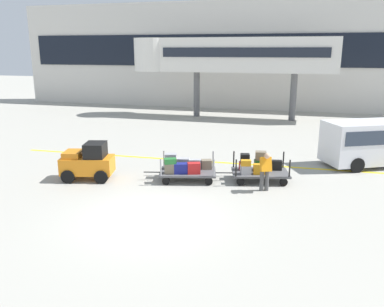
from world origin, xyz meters
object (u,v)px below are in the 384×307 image
(baggage_tug, at_px, (88,162))
(shuttle_van, at_px, (376,140))
(baggage_cart_middle, at_px, (258,168))
(baggage_handler, at_px, (265,170))
(baggage_cart_lead, at_px, (185,168))

(baggage_tug, xyz_separation_m, shuttle_van, (11.92, 5.45, 0.48))
(baggage_cart_middle, height_order, baggage_handler, baggage_handler)
(baggage_cart_lead, distance_m, baggage_cart_middle, 3.03)
(baggage_tug, distance_m, baggage_handler, 7.28)
(baggage_cart_lead, relative_size, baggage_handler, 1.98)
(baggage_tug, distance_m, baggage_cart_lead, 4.06)
(baggage_cart_lead, height_order, baggage_cart_middle, baggage_cart_middle)
(baggage_cart_middle, bearing_deg, baggage_handler, -72.18)
(baggage_cart_lead, xyz_separation_m, shuttle_van, (7.98, 4.48, 0.69))
(baggage_cart_lead, distance_m, baggage_handler, 3.38)
(baggage_tug, distance_m, baggage_cart_middle, 7.08)
(shuttle_van, bearing_deg, baggage_tug, -155.42)
(baggage_handler, relative_size, shuttle_van, 0.30)
(baggage_cart_lead, relative_size, baggage_cart_middle, 1.00)
(baggage_cart_lead, xyz_separation_m, baggage_handler, (3.33, -0.48, 0.32))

